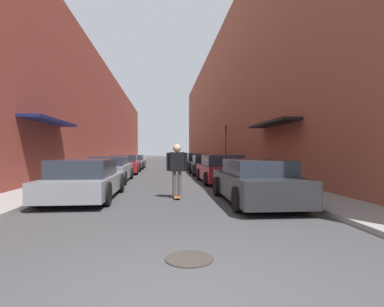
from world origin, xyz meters
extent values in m
plane|color=#38383A|center=(0.00, 25.17, 0.00)|extent=(138.45, 138.45, 0.00)
cube|color=gray|center=(-4.70, 31.46, 0.06)|extent=(1.80, 62.93, 0.12)
cube|color=gray|center=(4.70, 31.46, 0.06)|extent=(1.80, 62.93, 0.12)
cube|color=brown|center=(-7.60, 31.46, 4.96)|extent=(4.00, 62.93, 9.91)
cube|color=#141947|center=(-5.20, 11.01, 2.90)|extent=(1.00, 4.80, 0.12)
cube|color=brown|center=(7.60, 31.46, 6.91)|extent=(4.00, 62.93, 13.82)
cube|color=black|center=(5.20, 11.01, 2.90)|extent=(1.00, 4.80, 0.12)
cube|color=gray|center=(-2.63, 6.93, 0.47)|extent=(1.91, 4.56, 0.56)
cube|color=#232833|center=(-2.63, 6.70, 1.02)|extent=(1.68, 2.37, 0.54)
cylinder|color=black|center=(-3.56, 8.35, 0.35)|extent=(0.18, 0.69, 0.69)
cylinder|color=black|center=(-1.69, 8.35, 0.35)|extent=(0.18, 0.69, 0.69)
cylinder|color=black|center=(-3.56, 5.52, 0.35)|extent=(0.18, 0.69, 0.69)
cylinder|color=black|center=(-1.69, 5.52, 0.35)|extent=(0.18, 0.69, 0.69)
cube|color=gray|center=(-2.75, 12.22, 0.52)|extent=(1.85, 4.75, 0.68)
cube|color=#232833|center=(-2.75, 11.98, 1.08)|extent=(1.61, 2.48, 0.44)
cylinder|color=black|center=(-3.63, 13.69, 0.32)|extent=(0.18, 0.63, 0.63)
cylinder|color=black|center=(-1.87, 13.69, 0.32)|extent=(0.18, 0.63, 0.63)
cylinder|color=black|center=(-3.63, 10.75, 0.32)|extent=(0.18, 0.63, 0.63)
cylinder|color=black|center=(-1.87, 10.75, 0.32)|extent=(0.18, 0.63, 0.63)
cube|color=maroon|center=(-2.77, 18.03, 0.50)|extent=(2.04, 4.38, 0.64)
cube|color=#232833|center=(-2.77, 17.81, 1.05)|extent=(1.75, 2.29, 0.45)
cylinder|color=black|center=(-3.71, 19.37, 0.33)|extent=(0.18, 0.66, 0.66)
cylinder|color=black|center=(-1.84, 19.37, 0.33)|extent=(0.18, 0.66, 0.66)
cylinder|color=black|center=(-3.71, 16.69, 0.33)|extent=(0.18, 0.66, 0.66)
cylinder|color=black|center=(-1.84, 16.69, 0.33)|extent=(0.18, 0.66, 0.66)
cube|color=gray|center=(-2.75, 23.34, 0.47)|extent=(2.02, 4.09, 0.57)
cube|color=#232833|center=(-2.75, 23.14, 0.98)|extent=(1.74, 2.15, 0.46)
cylinder|color=black|center=(-3.68, 24.59, 0.33)|extent=(0.18, 0.66, 0.66)
cylinder|color=black|center=(-1.82, 24.59, 0.33)|extent=(0.18, 0.66, 0.66)
cylinder|color=black|center=(-3.68, 22.09, 0.33)|extent=(0.18, 0.66, 0.66)
cylinder|color=black|center=(-1.82, 22.09, 0.33)|extent=(0.18, 0.66, 0.66)
cube|color=#232326|center=(2.64, 5.74, 0.52)|extent=(1.90, 4.71, 0.68)
cube|color=#232833|center=(2.64, 5.51, 1.08)|extent=(1.64, 2.46, 0.43)
cylinder|color=black|center=(1.75, 7.19, 0.33)|extent=(0.18, 0.66, 0.66)
cylinder|color=black|center=(3.53, 7.19, 0.33)|extent=(0.18, 0.66, 0.66)
cylinder|color=black|center=(1.75, 4.29, 0.33)|extent=(0.18, 0.66, 0.66)
cylinder|color=black|center=(3.53, 4.29, 0.33)|extent=(0.18, 0.66, 0.66)
cube|color=maroon|center=(2.73, 11.42, 0.51)|extent=(1.97, 4.30, 0.67)
cube|color=#232833|center=(2.73, 11.20, 1.11)|extent=(1.71, 2.25, 0.53)
cylinder|color=black|center=(1.79, 12.74, 0.31)|extent=(0.18, 0.62, 0.62)
cylinder|color=black|center=(3.67, 12.74, 0.31)|extent=(0.18, 0.62, 0.62)
cylinder|color=black|center=(1.79, 10.09, 0.31)|extent=(0.18, 0.62, 0.62)
cylinder|color=black|center=(3.67, 10.09, 0.31)|extent=(0.18, 0.62, 0.62)
cube|color=black|center=(2.71, 16.36, 0.51)|extent=(1.98, 4.06, 0.62)
cube|color=#232833|center=(2.71, 16.16, 1.05)|extent=(1.72, 2.12, 0.47)
cylinder|color=black|center=(1.78, 17.61, 0.36)|extent=(0.18, 0.72, 0.72)
cylinder|color=black|center=(3.65, 17.61, 0.36)|extent=(0.18, 0.72, 0.72)
cylinder|color=black|center=(1.78, 15.12, 0.36)|extent=(0.18, 0.72, 0.72)
cylinder|color=black|center=(3.65, 15.12, 0.36)|extent=(0.18, 0.72, 0.72)
cube|color=#232326|center=(2.67, 21.78, 0.53)|extent=(1.86, 4.56, 0.69)
cube|color=#232833|center=(2.67, 21.56, 1.10)|extent=(1.61, 2.38, 0.46)
cylinder|color=black|center=(1.80, 23.19, 0.34)|extent=(0.18, 0.69, 0.69)
cylinder|color=black|center=(3.55, 23.19, 0.34)|extent=(0.18, 0.69, 0.69)
cylinder|color=black|center=(1.80, 20.38, 0.34)|extent=(0.18, 0.69, 0.69)
cylinder|color=black|center=(3.55, 20.38, 0.34)|extent=(0.18, 0.69, 0.69)
cube|color=silver|center=(2.76, 27.63, 0.50)|extent=(1.96, 4.25, 0.65)
cube|color=#232833|center=(2.76, 27.42, 1.03)|extent=(1.69, 2.22, 0.40)
cylinder|color=black|center=(1.85, 28.93, 0.32)|extent=(0.18, 0.64, 0.64)
cylinder|color=black|center=(3.68, 28.93, 0.32)|extent=(0.18, 0.64, 0.64)
cylinder|color=black|center=(1.85, 26.32, 0.32)|extent=(0.18, 0.64, 0.64)
cylinder|color=black|center=(3.68, 26.32, 0.32)|extent=(0.18, 0.64, 0.64)
cube|color=#B7B7BC|center=(2.68, 33.28, 0.51)|extent=(1.72, 4.37, 0.64)
cube|color=#232833|center=(2.68, 33.06, 1.07)|extent=(1.51, 2.27, 0.48)
cylinder|color=black|center=(1.84, 34.63, 0.34)|extent=(0.18, 0.68, 0.68)
cylinder|color=black|center=(3.52, 34.63, 0.34)|extent=(0.18, 0.68, 0.68)
cylinder|color=black|center=(1.84, 31.92, 0.34)|extent=(0.18, 0.68, 0.68)
cylinder|color=black|center=(3.52, 31.92, 0.34)|extent=(0.18, 0.68, 0.68)
cube|color=brown|center=(0.34, 6.71, 0.07)|extent=(0.20, 0.78, 0.02)
cylinder|color=beige|center=(0.26, 6.96, 0.03)|extent=(0.03, 0.06, 0.06)
cylinder|color=beige|center=(0.41, 6.96, 0.03)|extent=(0.03, 0.06, 0.06)
cylinder|color=beige|center=(0.26, 6.46, 0.03)|extent=(0.03, 0.06, 0.06)
cylinder|color=beige|center=(0.41, 6.46, 0.03)|extent=(0.03, 0.06, 0.06)
cylinder|color=#47423D|center=(0.25, 6.71, 0.48)|extent=(0.12, 0.12, 0.82)
cylinder|color=#47423D|center=(0.42, 6.71, 0.48)|extent=(0.12, 0.12, 0.82)
cube|color=black|center=(0.34, 6.71, 1.21)|extent=(0.49, 0.22, 0.63)
sphere|color=tan|center=(0.34, 6.71, 1.65)|extent=(0.26, 0.26, 0.26)
cylinder|color=black|center=(0.04, 6.71, 1.21)|extent=(0.10, 0.10, 0.59)
cylinder|color=black|center=(0.63, 6.71, 1.21)|extent=(0.10, 0.10, 0.59)
cylinder|color=#332D28|center=(0.26, 1.17, 0.01)|extent=(0.70, 0.70, 0.02)
cylinder|color=#2D2D2D|center=(5.00, 21.00, 1.90)|extent=(0.10, 0.10, 3.56)
cube|color=#332D0F|center=(5.00, 21.00, 3.45)|extent=(0.16, 0.16, 0.45)
sphere|color=red|center=(5.00, 20.91, 3.56)|extent=(0.11, 0.11, 0.11)
camera|label=1|loc=(-0.11, -3.10, 1.56)|focal=28.00mm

